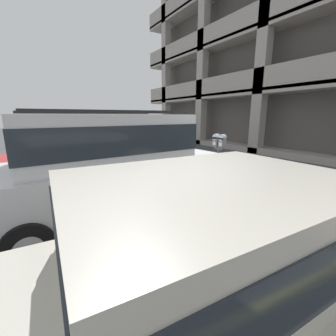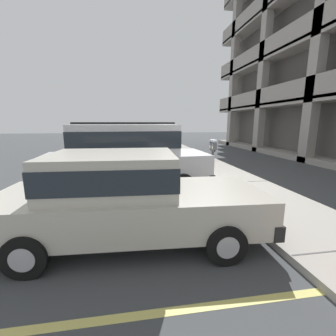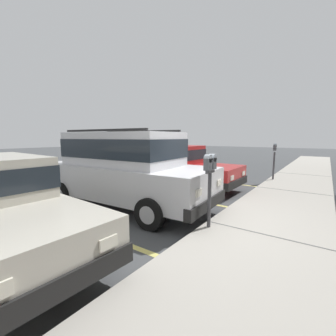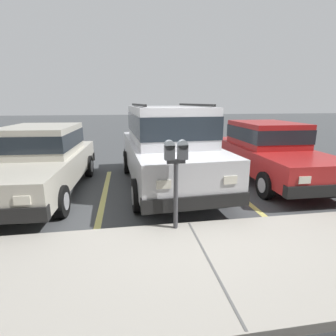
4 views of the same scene
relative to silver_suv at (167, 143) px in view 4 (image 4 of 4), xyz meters
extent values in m
cube|color=#444749|center=(0.01, 2.20, -1.14)|extent=(80.00, 80.00, 0.10)
cube|color=#ADA89E|center=(0.01, 3.50, -1.03)|extent=(40.00, 2.20, 0.12)
cube|color=#606060|center=(0.01, 3.50, -0.97)|extent=(0.03, 2.16, 0.00)
cube|color=#DBD16B|center=(-1.51, 0.80, -1.08)|extent=(0.12, 4.80, 0.01)
cube|color=#DBD16B|center=(1.54, 0.80, -1.08)|extent=(0.12, 4.80, 0.01)
cube|color=silver|center=(0.00, 0.02, -0.36)|extent=(2.11, 4.80, 0.80)
cube|color=silver|center=(0.00, -0.03, 0.46)|extent=(1.78, 3.00, 0.84)
cube|color=#232B33|center=(0.00, -0.03, 0.48)|extent=(1.81, 3.03, 0.46)
cube|color=black|center=(-0.13, 2.33, -0.64)|extent=(1.88, 0.27, 0.24)
cube|color=black|center=(0.13, -2.28, -0.64)|extent=(1.88, 0.27, 0.24)
cube|color=silver|center=(0.43, 2.41, -0.28)|extent=(0.24, 0.04, 0.14)
cube|color=silver|center=(-0.71, 2.35, -0.28)|extent=(0.24, 0.04, 0.14)
cylinder|color=black|center=(0.81, 1.53, -0.76)|extent=(0.24, 0.67, 0.66)
cylinder|color=#B2B2B7|center=(0.81, 1.53, -0.76)|extent=(0.24, 0.38, 0.36)
cylinder|color=black|center=(-0.99, 1.42, -0.76)|extent=(0.24, 0.67, 0.66)
cylinder|color=#B2B2B7|center=(-0.99, 1.42, -0.76)|extent=(0.24, 0.38, 0.36)
cylinder|color=black|center=(0.98, -1.38, -0.76)|extent=(0.24, 0.67, 0.66)
cylinder|color=#B2B2B7|center=(0.98, -1.38, -0.76)|extent=(0.24, 0.38, 0.36)
cylinder|color=black|center=(-0.82, -1.48, -0.76)|extent=(0.24, 0.67, 0.66)
cylinder|color=#B2B2B7|center=(-0.82, -1.48, -0.76)|extent=(0.24, 0.38, 0.36)
cube|color=black|center=(0.69, 0.01, 0.92)|extent=(0.20, 2.62, 0.05)
cube|color=black|center=(-0.69, -0.07, 0.92)|extent=(0.20, 2.62, 0.05)
cube|color=red|center=(-2.84, -0.10, -0.49)|extent=(1.77, 4.43, 0.60)
cube|color=red|center=(-2.85, -0.40, 0.13)|extent=(1.53, 2.00, 0.64)
cube|color=#232B33|center=(-2.85, -0.40, 0.15)|extent=(1.55, 2.03, 0.35)
cube|color=black|center=(-2.81, 2.06, -0.67)|extent=(1.74, 0.19, 0.24)
cube|color=black|center=(-2.88, -2.26, -0.67)|extent=(1.74, 0.19, 0.24)
cube|color=silver|center=(-2.28, 2.10, -0.43)|extent=(0.24, 0.03, 0.14)
cylinder|color=black|center=(-1.99, 1.25, -0.79)|extent=(0.17, 0.60, 0.60)
cylinder|color=#B2B2B7|center=(-1.99, 1.25, -0.79)|extent=(0.18, 0.33, 0.33)
cylinder|color=black|center=(-3.65, 1.28, -0.79)|extent=(0.17, 0.60, 0.60)
cylinder|color=#B2B2B7|center=(-3.65, 1.28, -0.79)|extent=(0.18, 0.33, 0.33)
cylinder|color=black|center=(-2.03, -1.48, -0.79)|extent=(0.17, 0.60, 0.60)
cylinder|color=#B2B2B7|center=(-2.03, -1.48, -0.79)|extent=(0.18, 0.33, 0.33)
cylinder|color=black|center=(-3.70, -1.45, -0.79)|extent=(0.17, 0.60, 0.60)
cylinder|color=#B2B2B7|center=(-3.70, -1.45, -0.79)|extent=(0.18, 0.33, 0.33)
cube|color=beige|center=(2.97, 0.14, -0.49)|extent=(1.92, 4.48, 0.60)
cube|color=beige|center=(2.96, -0.16, 0.13)|extent=(1.60, 2.05, 0.64)
cube|color=#232B33|center=(2.96, -0.16, 0.15)|extent=(1.62, 2.08, 0.35)
cube|color=black|center=(2.86, -2.01, -0.67)|extent=(1.74, 0.25, 0.24)
cube|color=silver|center=(2.56, 2.38, -0.43)|extent=(0.24, 0.04, 0.14)
cylinder|color=black|center=(2.21, 1.55, -0.79)|extent=(0.19, 0.61, 0.60)
cylinder|color=#B2B2B7|center=(2.21, 1.55, -0.79)|extent=(0.20, 0.34, 0.33)
cylinder|color=black|center=(3.73, -1.26, -0.79)|extent=(0.19, 0.61, 0.60)
cylinder|color=#B2B2B7|center=(3.73, -1.26, -0.79)|extent=(0.20, 0.34, 0.33)
cylinder|color=black|center=(2.07, -1.18, -0.79)|extent=(0.19, 0.61, 0.60)
cylinder|color=#B2B2B7|center=(2.07, -1.18, -0.79)|extent=(0.20, 0.34, 0.33)
cylinder|color=#47474C|center=(0.27, 2.55, -0.44)|extent=(0.07, 0.07, 1.06)
cube|color=#47474C|center=(0.27, 2.55, 0.12)|extent=(0.28, 0.06, 0.06)
cube|color=#515459|center=(0.17, 2.55, 0.26)|extent=(0.15, 0.11, 0.22)
cylinder|color=#9EA8B2|center=(0.17, 2.55, 0.37)|extent=(0.15, 0.11, 0.15)
cube|color=#B7B293|center=(0.17, 2.50, 0.22)|extent=(0.08, 0.01, 0.08)
cube|color=#515459|center=(0.37, 2.55, 0.26)|extent=(0.15, 0.11, 0.22)
cylinder|color=#9EA8B2|center=(0.37, 2.55, 0.37)|extent=(0.15, 0.11, 0.15)
cube|color=#B7B293|center=(0.37, 2.50, 0.22)|extent=(0.08, 0.01, 0.08)
camera|label=1|loc=(4.07, -1.21, 0.86)|focal=24.00mm
camera|label=2|loc=(6.64, 0.17, 0.94)|focal=24.00mm
camera|label=3|loc=(4.13, 4.32, 0.76)|focal=24.00mm
camera|label=4|loc=(1.00, 6.32, 1.00)|focal=28.00mm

